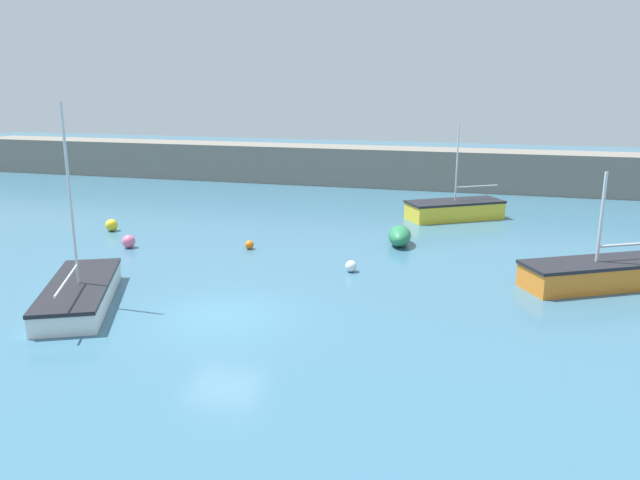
{
  "coord_description": "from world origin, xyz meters",
  "views": [
    {
      "loc": [
        7.83,
        -16.71,
        7.04
      ],
      "look_at": [
        1.15,
        7.16,
        0.75
      ],
      "focal_mm": 35.0,
      "sensor_mm": 36.0,
      "label": 1
    }
  ],
  "objects_px": {
    "fishing_dinghy_green": "(400,236)",
    "mooring_buoy_white": "(351,266)",
    "mooring_buoy_orange": "(249,245)",
    "mooring_buoy_pink": "(129,241)",
    "sailboat_short_mast": "(595,274)",
    "sailboat_tall_mast": "(80,293)",
    "sailboat_twin_hulled": "(455,210)",
    "mooring_buoy_yellow": "(112,225)"
  },
  "relations": [
    {
      "from": "sailboat_tall_mast",
      "to": "fishing_dinghy_green",
      "type": "height_order",
      "value": "sailboat_tall_mast"
    },
    {
      "from": "mooring_buoy_white",
      "to": "sailboat_twin_hulled",
      "type": "bearing_deg",
      "value": 73.79
    },
    {
      "from": "fishing_dinghy_green",
      "to": "mooring_buoy_orange",
      "type": "distance_m",
      "value": 6.65
    },
    {
      "from": "mooring_buoy_orange",
      "to": "mooring_buoy_yellow",
      "type": "bearing_deg",
      "value": 170.07
    },
    {
      "from": "mooring_buoy_orange",
      "to": "mooring_buoy_white",
      "type": "distance_m",
      "value": 5.42
    },
    {
      "from": "mooring_buoy_orange",
      "to": "mooring_buoy_yellow",
      "type": "relative_size",
      "value": 0.64
    },
    {
      "from": "sailboat_twin_hulled",
      "to": "sailboat_tall_mast",
      "type": "relative_size",
      "value": 0.81
    },
    {
      "from": "sailboat_short_mast",
      "to": "mooring_buoy_pink",
      "type": "relative_size",
      "value": 9.57
    },
    {
      "from": "sailboat_twin_hulled",
      "to": "mooring_buoy_pink",
      "type": "height_order",
      "value": "sailboat_twin_hulled"
    },
    {
      "from": "sailboat_tall_mast",
      "to": "mooring_buoy_pink",
      "type": "relative_size",
      "value": 11.42
    },
    {
      "from": "sailboat_tall_mast",
      "to": "fishing_dinghy_green",
      "type": "relative_size",
      "value": 3.0
    },
    {
      "from": "sailboat_twin_hulled",
      "to": "mooring_buoy_orange",
      "type": "relative_size",
      "value": 13.95
    },
    {
      "from": "fishing_dinghy_green",
      "to": "sailboat_short_mast",
      "type": "distance_m",
      "value": 8.5
    },
    {
      "from": "sailboat_tall_mast",
      "to": "mooring_buoy_white",
      "type": "height_order",
      "value": "sailboat_tall_mast"
    },
    {
      "from": "sailboat_twin_hulled",
      "to": "mooring_buoy_pink",
      "type": "bearing_deg",
      "value": 4.06
    },
    {
      "from": "sailboat_twin_hulled",
      "to": "sailboat_short_mast",
      "type": "bearing_deg",
      "value": 85.66
    },
    {
      "from": "fishing_dinghy_green",
      "to": "mooring_buoy_white",
      "type": "relative_size",
      "value": 4.88
    },
    {
      "from": "mooring_buoy_pink",
      "to": "mooring_buoy_yellow",
      "type": "xyz_separation_m",
      "value": [
        -2.57,
        2.58,
        0.01
      ]
    },
    {
      "from": "mooring_buoy_pink",
      "to": "mooring_buoy_orange",
      "type": "bearing_deg",
      "value": 13.37
    },
    {
      "from": "sailboat_twin_hulled",
      "to": "mooring_buoy_white",
      "type": "relative_size",
      "value": 11.93
    },
    {
      "from": "mooring_buoy_white",
      "to": "mooring_buoy_pink",
      "type": "bearing_deg",
      "value": 175.19
    },
    {
      "from": "sailboat_short_mast",
      "to": "mooring_buoy_white",
      "type": "xyz_separation_m",
      "value": [
        -8.7,
        -0.55,
        -0.27
      ]
    },
    {
      "from": "fishing_dinghy_green",
      "to": "mooring_buoy_pink",
      "type": "xyz_separation_m",
      "value": [
        -11.35,
        -3.66,
        -0.15
      ]
    },
    {
      "from": "mooring_buoy_orange",
      "to": "mooring_buoy_white",
      "type": "xyz_separation_m",
      "value": [
        5.0,
        -2.08,
        0.03
      ]
    },
    {
      "from": "mooring_buoy_pink",
      "to": "mooring_buoy_yellow",
      "type": "relative_size",
      "value": 0.96
    },
    {
      "from": "sailboat_short_mast",
      "to": "mooring_buoy_pink",
      "type": "bearing_deg",
      "value": -30.37
    },
    {
      "from": "sailboat_tall_mast",
      "to": "mooring_buoy_pink",
      "type": "height_order",
      "value": "sailboat_tall_mast"
    },
    {
      "from": "sailboat_tall_mast",
      "to": "sailboat_short_mast",
      "type": "height_order",
      "value": "sailboat_tall_mast"
    },
    {
      "from": "sailboat_short_mast",
      "to": "fishing_dinghy_green",
      "type": "bearing_deg",
      "value": -57.22
    },
    {
      "from": "mooring_buoy_orange",
      "to": "mooring_buoy_pink",
      "type": "height_order",
      "value": "mooring_buoy_pink"
    },
    {
      "from": "sailboat_tall_mast",
      "to": "mooring_buoy_orange",
      "type": "xyz_separation_m",
      "value": [
        2.7,
        7.99,
        -0.2
      ]
    },
    {
      "from": "sailboat_twin_hulled",
      "to": "sailboat_short_mast",
      "type": "xyz_separation_m",
      "value": [
        5.55,
        -10.27,
        -0.01
      ]
    },
    {
      "from": "mooring_buoy_pink",
      "to": "sailboat_twin_hulled",
      "type": "bearing_deg",
      "value": 36.81
    },
    {
      "from": "mooring_buoy_yellow",
      "to": "sailboat_twin_hulled",
      "type": "bearing_deg",
      "value": 24.93
    },
    {
      "from": "sailboat_tall_mast",
      "to": "mooring_buoy_yellow",
      "type": "relative_size",
      "value": 11.02
    },
    {
      "from": "mooring_buoy_white",
      "to": "sailboat_tall_mast",
      "type": "bearing_deg",
      "value": -142.56
    },
    {
      "from": "sailboat_tall_mast",
      "to": "mooring_buoy_pink",
      "type": "bearing_deg",
      "value": -5.79
    },
    {
      "from": "sailboat_twin_hulled",
      "to": "mooring_buoy_yellow",
      "type": "distance_m",
      "value": 17.52
    },
    {
      "from": "mooring_buoy_pink",
      "to": "mooring_buoy_white",
      "type": "bearing_deg",
      "value": -4.81
    },
    {
      "from": "fishing_dinghy_green",
      "to": "mooring_buoy_orange",
      "type": "bearing_deg",
      "value": -76.76
    },
    {
      "from": "mooring_buoy_white",
      "to": "mooring_buoy_yellow",
      "type": "xyz_separation_m",
      "value": [
        -12.74,
        3.44,
        0.07
      ]
    },
    {
      "from": "sailboat_short_mast",
      "to": "mooring_buoy_orange",
      "type": "bearing_deg",
      "value": -35.82
    }
  ]
}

